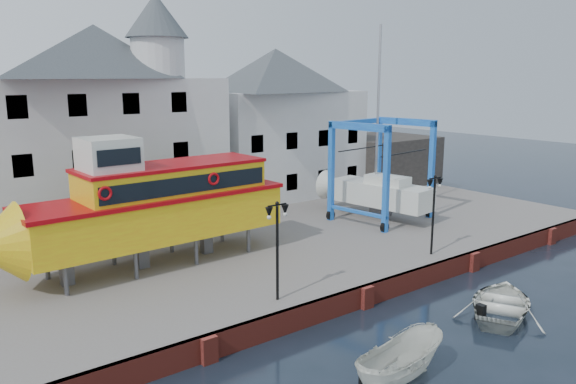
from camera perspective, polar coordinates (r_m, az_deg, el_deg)
ground at (r=25.80m, az=7.88°, el=-11.55°), size 140.00×140.00×0.00m
hardstanding at (r=33.77m, az=-5.50°, el=-4.94°), size 44.00×22.00×1.00m
quay_wall at (r=25.68m, az=7.74°, el=-10.45°), size 44.00×0.47×1.00m
building_white_main at (r=37.08m, az=-18.35°, el=6.79°), size 14.00×8.30×14.00m
building_white_right at (r=44.18m, az=-1.24°, el=7.10°), size 12.00×8.00×11.20m
shed_dark at (r=49.73m, az=9.51°, el=3.28°), size 8.00×7.00×4.00m
lamp_post_left at (r=22.79m, az=-1.10°, el=-3.47°), size 1.12×0.32×4.20m
lamp_post_right at (r=29.67m, az=14.64°, el=-0.28°), size 1.12×0.32×4.20m
tour_boat at (r=27.65m, az=-14.77°, el=-1.45°), size 14.89×4.06×6.43m
travel_lift at (r=37.21m, az=8.52°, el=0.60°), size 6.31×8.34×12.29m
motorboat_a at (r=20.41m, az=11.19°, el=-18.32°), size 4.34×1.97×1.63m
motorboat_b at (r=26.83m, az=20.87°, el=-11.31°), size 6.23×5.58×1.06m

